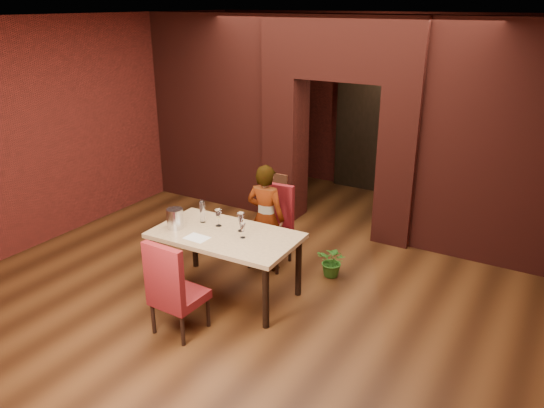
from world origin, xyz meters
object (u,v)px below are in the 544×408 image
(chair_near, at_px, (179,286))
(wine_glass_b, at_px, (241,222))
(potted_plant, at_px, (333,261))
(person_seated, at_px, (266,218))
(wine_glass_a, at_px, (218,218))
(water_bottle, at_px, (202,211))
(chair_far, at_px, (270,227))
(wine_bucket, at_px, (175,219))
(wine_glass_c, at_px, (243,231))
(dining_table, at_px, (226,264))

(chair_near, height_order, wine_glass_b, chair_near)
(potted_plant, bearing_deg, person_seated, -165.37)
(person_seated, relative_size, wine_glass_a, 6.74)
(water_bottle, height_order, potted_plant, water_bottle)
(chair_far, height_order, wine_bucket, chair_far)
(wine_glass_c, bearing_deg, wine_glass_a, 162.84)
(wine_glass_a, distance_m, water_bottle, 0.24)
(wine_glass_c, relative_size, potted_plant, 0.42)
(chair_far, bearing_deg, water_bottle, -126.62)
(wine_glass_a, bearing_deg, chair_far, 72.38)
(wine_glass_a, bearing_deg, water_bottle, -179.40)
(wine_bucket, bearing_deg, chair_near, -48.63)
(wine_glass_a, bearing_deg, potted_plant, 39.28)
(wine_glass_b, relative_size, potted_plant, 0.54)
(chair_near, height_order, person_seated, person_seated)
(wine_glass_c, relative_size, wine_bucket, 0.74)
(water_bottle, bearing_deg, wine_glass_b, 1.58)
(dining_table, distance_m, person_seated, 0.90)
(wine_glass_a, relative_size, potted_plant, 0.50)
(dining_table, height_order, chair_near, chair_near)
(wine_glass_c, relative_size, water_bottle, 0.63)
(wine_glass_c, bearing_deg, chair_far, 101.80)
(water_bottle, distance_m, potted_plant, 1.81)
(water_bottle, bearing_deg, chair_far, 58.30)
(person_seated, bearing_deg, chair_far, -95.97)
(wine_bucket, height_order, water_bottle, water_bottle)
(person_seated, xyz_separation_m, wine_glass_c, (0.20, -0.83, 0.18))
(dining_table, distance_m, wine_bucket, 0.82)
(wine_glass_a, height_order, wine_bucket, wine_bucket)
(wine_glass_a, bearing_deg, person_seated, 70.31)
(wine_glass_a, xyz_separation_m, wine_bucket, (-0.41, -0.32, 0.02))
(dining_table, bearing_deg, person_seated, 85.02)
(person_seated, relative_size, wine_glass_c, 7.98)
(wine_glass_a, height_order, wine_glass_b, wine_glass_b)
(wine_glass_b, height_order, wine_bucket, wine_bucket)
(wine_glass_b, xyz_separation_m, wine_glass_c, (0.12, -0.15, -0.03))
(wine_glass_b, bearing_deg, chair_far, 95.11)
(wine_glass_b, bearing_deg, wine_glass_a, -177.69)
(chair_near, bearing_deg, person_seated, -89.40)
(wine_glass_b, bearing_deg, potted_plant, 48.39)
(wine_glass_a, bearing_deg, wine_glass_c, -17.16)
(wine_glass_c, bearing_deg, person_seated, 103.30)
(person_seated, xyz_separation_m, wine_glass_b, (0.07, -0.68, 0.20))
(chair_near, relative_size, wine_glass_a, 5.10)
(wine_bucket, xyz_separation_m, water_bottle, (0.17, 0.31, 0.02))
(chair_far, bearing_deg, potted_plant, 3.73)
(wine_glass_c, height_order, potted_plant, wine_glass_c)
(wine_glass_c, height_order, wine_bucket, wine_bucket)
(chair_far, xyz_separation_m, wine_glass_b, (0.07, -0.78, 0.38))
(wine_glass_c, distance_m, wine_bucket, 0.87)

